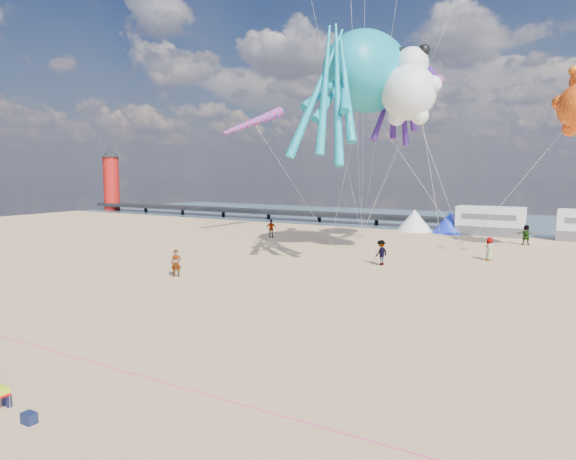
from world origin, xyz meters
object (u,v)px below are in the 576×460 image
Objects in this scene: tent_blue at (451,222)px; beachgoer_0 at (490,249)px; lighthouse at (111,184)px; beachgoer_3 at (271,228)px; beachgoer_4 at (526,235)px; sandbag_e at (362,236)px; sandbag_d at (461,243)px; kite_octopus_teal at (367,72)px; windsock_mid at (352,82)px; standing_person at (176,263)px; kite_panda at (409,93)px; cooler_navy at (29,418)px; tent_white at (414,220)px; beachgoer_2 at (381,253)px; sandbag_b at (442,247)px; windsock_left at (253,122)px; kite_octopus_purple at (416,84)px; motorhome_0 at (490,221)px; windsock_right at (422,93)px; sandbag_a at (331,242)px; sandbag_c at (464,249)px.

tent_blue is 17.31m from beachgoer_0.
lighthouse reaches higher than beachgoer_3.
beachgoer_4 is (1.43, 10.31, 0.05)m from beachgoer_0.
sandbag_e is at bearing -106.14° from beachgoer_0.
tent_blue is 8.00× the size of sandbag_d.
kite_octopus_teal is 2.25× the size of windsock_mid.
kite_panda reaches higher than standing_person.
lighthouse is at bearing 137.92° from cooler_navy.
beachgoer_2 is at bearing -79.00° from tent_white.
tent_blue is 8.00× the size of sandbag_b.
kite_panda is at bearing -40.19° from windsock_mid.
kite_octopus_purple is at bearing 19.51° from windsock_left.
lighthouse is 0.70× the size of kite_octopus_teal.
kite_octopus_teal is (-6.64, -18.07, 12.80)m from motorhome_0.
sandbag_e is (-6.92, -8.14, -1.09)m from tent_blue.
windsock_mid is (-1.24, -14.94, 13.00)m from tent_white.
standing_person is at bearing -30.11° from beachgoer_0.
sandbag_a is at bearing -173.23° from windsock_right.
motorhome_0 is 0.96× the size of kite_panda.
beachgoer_3 is at bearing -5.52° from windsock_left.
windsock_mid reaches higher than lighthouse.
lighthouse is 67.71m from beachgoer_0.
beachgoer_0 is 6.21m from sandbag_b.
beachgoer_2 is 0.14× the size of kite_octopus_teal.
kite_panda reaches higher than sandbag_c.
cooler_navy is at bearing -84.81° from tent_white.
lighthouse is at bearing 160.54° from sandbag_a.
sandbag_c is (3.62, 10.21, -0.79)m from beachgoer_2.
standing_person is 22.98m from beachgoer_0.
tent_white reaches higher than sandbag_a.
beachgoer_2 is at bearing -45.94° from sandbag_a.
motorhome_0 is 3.54× the size of beachgoer_4.
sandbag_a is at bearing 22.67° from beachgoer_4.
sandbag_b is (-1.94, -11.82, -1.39)m from motorhome_0.
kite_panda is at bearing 88.94° from cooler_navy.
kite_octopus_teal reaches higher than windsock_mid.
beachgoer_3 is at bearing 170.47° from kite_octopus_purple.
cooler_navy is 0.07× the size of windsock_mid.
cooler_navy is 26.76m from beachgoer_2.
kite_octopus_teal reaches higher than tent_white.
motorhome_0 is at bearing 0.00° from tent_white.
kite_panda reaches higher than windsock_left.
sandbag_c is 0.09× the size of windsock_mid.
kite_octopus_purple reaches higher than standing_person.
tent_blue reaches higher than sandbag_e.
cooler_navy is at bearing -74.49° from windsock_right.
standing_person is 27.34m from sandbag_d.
sandbag_a and sandbag_e have the same top height.
kite_panda is at bearing -87.02° from tent_blue.
motorhome_0 is 3.76× the size of beachgoer_0.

